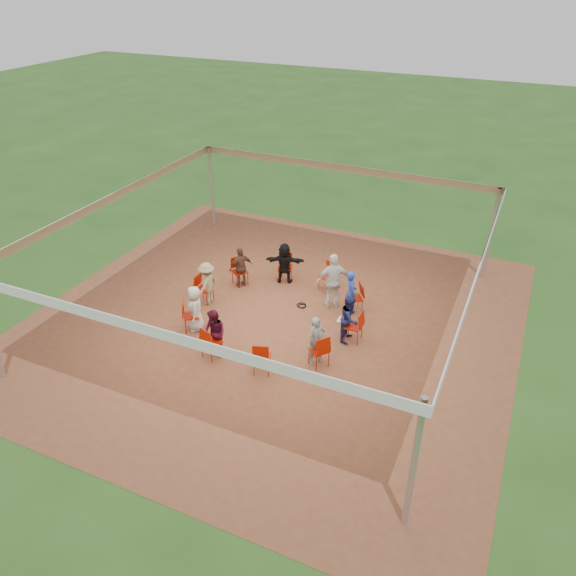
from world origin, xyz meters
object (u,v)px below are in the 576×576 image
at_px(chair_4, 240,272).
at_px(laptop, 344,318).
at_px(person_seated_2, 284,263).
at_px(cable_coil, 302,306).
at_px(chair_3, 285,267).
at_px(person_seated_0, 350,318).
at_px(person_seated_1, 351,292).
at_px(chair_2, 327,277).
at_px(person_seated_6, 215,334).
at_px(chair_7, 212,343).
at_px(person_seated_4, 207,284).
at_px(person_seated_5, 195,308).
at_px(person_seated_7, 317,341).
at_px(chair_9, 319,350).
at_px(person_seated_3, 241,267).
at_px(chair_6, 191,316).
at_px(chair_0, 354,326).
at_px(chair_8, 262,357).
at_px(standing_person, 333,281).
at_px(chair_1, 354,298).
at_px(chair_5, 204,289).

height_order(chair_4, laptop, chair_4).
bearing_deg(person_seated_2, cable_coil, 116.19).
distance_m(chair_4, person_seated_2, 1.42).
xyz_separation_m(chair_3, person_seated_0, (2.90, -2.22, 0.22)).
bearing_deg(person_seated_0, person_seated_1, 18.00).
xyz_separation_m(chair_2, person_seated_0, (1.47, -2.21, 0.22)).
relative_size(chair_4, person_seated_6, 0.68).
xyz_separation_m(chair_7, person_seated_4, (-1.47, 2.21, 0.22)).
height_order(person_seated_5, laptop, person_seated_5).
distance_m(person_seated_4, person_seated_7, 4.18).
distance_m(person_seated_7, laptop, 1.32).
xyz_separation_m(chair_9, person_seated_3, (-3.64, 2.67, 0.22)).
distance_m(chair_4, person_seated_6, 3.66).
height_order(chair_6, person_seated_2, person_seated_2).
xyz_separation_m(person_seated_1, person_seated_7, (-0.01, -2.58, 0.00)).
xyz_separation_m(chair_4, laptop, (3.90, -1.38, 0.17)).
bearing_deg(person_seated_4, cable_coil, 110.81).
bearing_deg(person_seated_6, chair_3, 108.49).
distance_m(chair_0, cable_coil, 2.20).
distance_m(chair_0, chair_8, 2.72).
distance_m(chair_0, chair_9, 1.43).
relative_size(chair_6, person_seated_7, 0.68).
bearing_deg(standing_person, person_seated_3, -32.75).
relative_size(chair_3, cable_coil, 2.52).
distance_m(person_seated_3, laptop, 4.02).
distance_m(chair_9, person_seated_2, 4.30).
distance_m(chair_4, chair_9, 4.63).
height_order(chair_3, chair_6, same).
height_order(chair_6, person_seated_1, person_seated_1).
relative_size(chair_2, chair_7, 1.00).
bearing_deg(laptop, person_seated_0, -90.00).
height_order(person_seated_1, cable_coil, person_seated_1).
height_order(chair_0, chair_3, same).
xyz_separation_m(chair_3, person_seated_5, (-1.08, -3.49, 0.22)).
height_order(chair_4, person_seated_6, person_seated_6).
distance_m(person_seated_3, person_seated_6, 3.55).
bearing_deg(chair_6, person_seated_1, 90.00).
height_order(chair_8, cable_coil, chair_8).
relative_size(person_seated_3, person_seated_4, 1.00).
height_order(chair_8, person_seated_2, person_seated_2).
bearing_deg(standing_person, chair_6, 7.39).
distance_m(chair_2, chair_6, 4.41).
bearing_deg(person_seated_7, chair_1, 33.90).
xyz_separation_m(chair_8, person_seated_0, (1.49, 2.20, 0.22)).
relative_size(chair_6, person_seated_5, 0.68).
relative_size(chair_5, person_seated_2, 0.68).
bearing_deg(chair_9, person_seated_6, 141.90).
bearing_deg(person_seated_0, chair_1, 13.32).
bearing_deg(chair_6, chair_1, 90.00).
bearing_deg(chair_3, standing_person, 138.14).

